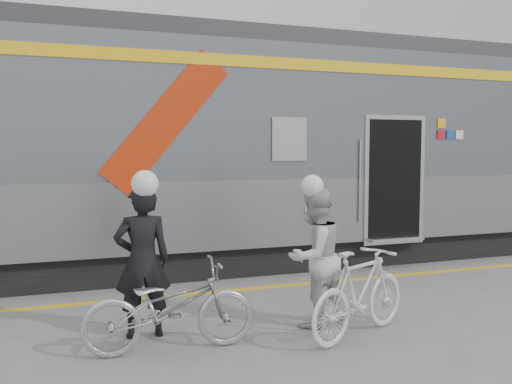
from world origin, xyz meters
name	(u,v)px	position (x,y,z in m)	size (l,w,h in m)	color
ground	(242,344)	(0.00, 0.00, 0.00)	(90.00, 90.00, 0.00)	slate
train	(248,151)	(1.49, 4.19, 2.05)	(24.00, 3.17, 4.10)	black
safety_strip	(196,293)	(0.00, 2.15, 0.00)	(24.00, 0.12, 0.01)	yellow
man	(142,261)	(-0.96, 0.60, 0.85)	(0.62, 0.41, 1.70)	black
bicycle_left	(170,307)	(-0.76, 0.05, 0.47)	(0.62, 1.78, 0.93)	#ABADB3
woman	(314,257)	(1.01, 0.33, 0.82)	(0.80, 0.62, 1.64)	beige
bicycle_right	(360,293)	(1.31, -0.22, 0.50)	(0.47, 1.65, 0.99)	silver
helmet_man	(141,172)	(-0.96, 0.60, 1.84)	(0.29, 0.29, 0.29)	white
helmet_woman	(315,176)	(1.01, 0.33, 1.77)	(0.26, 0.26, 0.26)	white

